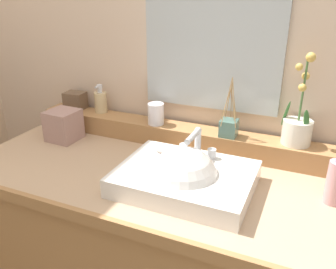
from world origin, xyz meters
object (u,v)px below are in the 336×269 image
object	(u,v)px
sink_basin	(184,180)
trinket_box	(75,100)
lotion_bottle	(336,181)
tumbler_cup	(156,114)
tissue_box	(64,125)
potted_plant	(297,126)
reed_diffuser	(229,127)
soap_bar	(163,149)
soap_dispenser	(101,101)

from	to	relation	value
sink_basin	trinket_box	distance (m)	0.80
lotion_bottle	tumbler_cup	bearing A→B (deg)	164.51
sink_basin	tissue_box	size ratio (longest dim) A/B	3.34
tissue_box	lotion_bottle	bearing A→B (deg)	-3.15
sink_basin	tissue_box	xyz separation A→B (m)	(-0.65, 0.18, 0.04)
potted_plant	reed_diffuser	size ratio (longest dim) A/B	1.43
soap_bar	trinket_box	xyz separation A→B (m)	(-0.59, 0.24, 0.05)
soap_bar	potted_plant	world-z (taller)	potted_plant
sink_basin	lotion_bottle	xyz separation A→B (m)	(0.47, 0.12, 0.04)
sink_basin	soap_dispenser	bearing A→B (deg)	148.11
potted_plant	trinket_box	distance (m)	1.04
potted_plant	reed_diffuser	xyz separation A→B (m)	(-0.25, -0.03, -0.03)
tumbler_cup	lotion_bottle	world-z (taller)	lotion_bottle
lotion_bottle	potted_plant	bearing A→B (deg)	122.56
sink_basin	potted_plant	bearing A→B (deg)	46.78
potted_plant	tumbler_cup	world-z (taller)	potted_plant
tumbler_cup	trinket_box	xyz separation A→B (m)	(-0.45, 0.03, -0.01)
tumbler_cup	tissue_box	bearing A→B (deg)	-160.59
potted_plant	lotion_bottle	distance (m)	0.28
sink_basin	tumbler_cup	world-z (taller)	same
soap_bar	soap_dispenser	bearing A→B (deg)	150.78
potted_plant	lotion_bottle	size ratio (longest dim) A/B	1.90
potted_plant	soap_bar	bearing A→B (deg)	-152.09
tumbler_cup	trinket_box	world-z (taller)	tumbler_cup
potted_plant	tissue_box	distance (m)	1.00
soap_dispenser	tumbler_cup	size ratio (longest dim) A/B	1.44
soap_bar	potted_plant	size ratio (longest dim) A/B	0.20
soap_dispenser	trinket_box	bearing A→B (deg)	-178.10
soap_dispenser	trinket_box	xyz separation A→B (m)	(-0.15, -0.00, -0.01)
trinket_box	lotion_bottle	size ratio (longest dim) A/B	0.52
soap_bar	lotion_bottle	world-z (taller)	lotion_bottle
sink_basin	soap_bar	bearing A→B (deg)	139.94
soap_bar	tumbler_cup	bearing A→B (deg)	122.02
soap_dispenser	tissue_box	world-z (taller)	soap_dispenser
reed_diffuser	tissue_box	xyz separation A→B (m)	(-0.72, -0.14, -0.06)
potted_plant	tumbler_cup	distance (m)	0.58
potted_plant	trinket_box	world-z (taller)	potted_plant
sink_basin	trinket_box	bearing A→B (deg)	153.98
potted_plant	lotion_bottle	world-z (taller)	potted_plant
lotion_bottle	tissue_box	bearing A→B (deg)	176.85
reed_diffuser	tumbler_cup	bearing A→B (deg)	179.19
soap_bar	tissue_box	world-z (taller)	tissue_box
potted_plant	soap_dispenser	bearing A→B (deg)	179.48
sink_basin	soap_bar	xyz separation A→B (m)	(-0.13, 0.11, 0.05)
soap_bar	lotion_bottle	size ratio (longest dim) A/B	0.38
tumbler_cup	trinket_box	distance (m)	0.46
soap_bar	potted_plant	distance (m)	0.52
soap_dispenser	tumbler_cup	world-z (taller)	soap_dispenser
reed_diffuser	soap_dispenser	bearing A→B (deg)	176.37
tissue_box	tumbler_cup	bearing A→B (deg)	19.41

